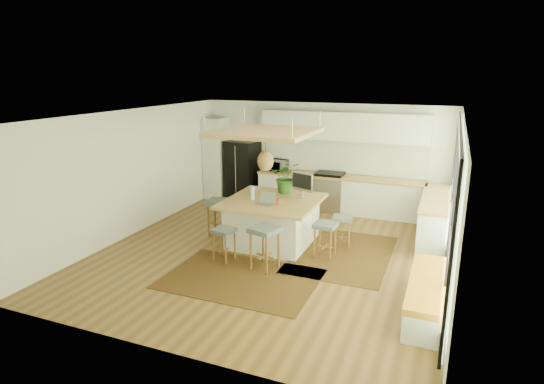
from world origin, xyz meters
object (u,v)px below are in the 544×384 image
at_px(stool_left_side, 220,220).
at_px(monitor, 302,185).
at_px(fridge, 243,168).
at_px(stool_near_left, 224,243).
at_px(island_plant, 287,180).
at_px(microwave, 277,164).
at_px(stool_near_right, 265,250).
at_px(stool_right_back, 342,229).
at_px(stool_right_front, 325,240).
at_px(island, 273,221).
at_px(laptop, 265,199).

height_order(stool_left_side, monitor, monitor).
distance_m(fridge, monitor, 3.29).
distance_m(stool_near_left, island_plant, 2.11).
height_order(fridge, stool_left_side, fridge).
height_order(stool_near_left, microwave, microwave).
bearing_deg(fridge, stool_left_side, -65.93).
xyz_separation_m(fridge, stool_near_right, (2.29, -3.89, -0.57)).
height_order(stool_near_right, microwave, microwave).
height_order(fridge, island_plant, fridge).
bearing_deg(stool_left_side, stool_right_back, 8.58).
bearing_deg(stool_right_front, stool_left_side, 172.86).
relative_size(fridge, monitor, 2.98).
xyz_separation_m(stool_right_front, monitor, (-0.73, 0.77, 0.83)).
xyz_separation_m(stool_near_right, stool_right_front, (0.86, 0.91, 0.00)).
distance_m(stool_near_left, stool_left_side, 1.37).
bearing_deg(island, stool_near_right, -74.41).
distance_m(microwave, island_plant, 2.26).
relative_size(stool_right_back, laptop, 1.74).
relative_size(stool_left_side, microwave, 1.49).
bearing_deg(stool_near_right, fridge, 120.41).
bearing_deg(island, stool_near_left, -112.59).
bearing_deg(stool_near_right, monitor, 85.39).
bearing_deg(laptop, stool_near_left, -114.20).
xyz_separation_m(fridge, stool_right_front, (3.15, -2.99, -0.57)).
distance_m(stool_right_back, monitor, 1.23).
bearing_deg(island_plant, fridge, 135.06).
relative_size(fridge, stool_right_back, 2.63).
xyz_separation_m(stool_near_right, microwave, (-1.30, 3.91, 0.75)).
bearing_deg(stool_near_left, fridge, 110.46).
relative_size(stool_left_side, monitor, 1.44).
xyz_separation_m(stool_near_left, microwave, (-0.45, 3.86, 0.75)).
bearing_deg(stool_right_back, stool_left_side, -171.42).
xyz_separation_m(island, stool_near_right, (0.35, -1.25, -0.11)).
bearing_deg(monitor, island_plant, 175.80).
relative_size(microwave, island_plant, 0.78).
bearing_deg(island_plant, stool_near_left, -107.13).
bearing_deg(stool_right_back, stool_near_right, -122.75).
relative_size(stool_near_right, monitor, 1.42).
distance_m(stool_right_back, laptop, 1.73).
distance_m(stool_near_left, monitor, 2.08).
relative_size(stool_left_side, laptop, 2.21).
bearing_deg(stool_near_right, laptop, 112.71).
distance_m(stool_right_front, laptop, 1.41).
bearing_deg(microwave, stool_near_left, -71.66).
xyz_separation_m(stool_near_left, monitor, (0.99, 1.64, 0.83)).
bearing_deg(island_plant, island, -96.03).
bearing_deg(microwave, fridge, -167.42).
xyz_separation_m(stool_near_left, island_plant, (0.57, 1.85, 0.84)).
distance_m(laptop, island_plant, 1.03).
distance_m(stool_right_front, stool_right_back, 0.72).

